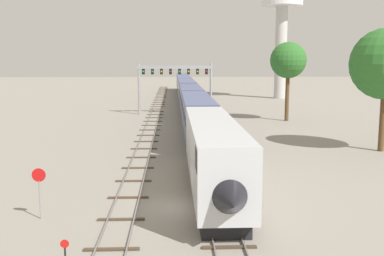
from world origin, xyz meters
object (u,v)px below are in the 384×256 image
stop_sign (39,186)px  trackside_tree_left (288,61)px  signal_gantry (175,77)px  passenger_train (188,96)px  water_tower (282,5)px

stop_sign → trackside_tree_left: trackside_tree_left is taller
stop_sign → signal_gantry: bearing=80.9°
passenger_train → signal_gantry: signal_gantry is taller
passenger_train → trackside_tree_left: 19.90m
signal_gantry → water_tower: 39.92m
trackside_tree_left → signal_gantry: bearing=151.2°
signal_gantry → trackside_tree_left: 18.39m
signal_gantry → water_tower: bearing=50.4°
passenger_train → water_tower: (21.46, 24.34, 17.83)m
passenger_train → stop_sign: bearing=-100.7°
stop_sign → trackside_tree_left: bearing=59.1°
water_tower → stop_sign: 85.38m
signal_gantry → trackside_tree_left: (15.96, -8.78, 2.52)m
water_tower → trackside_tree_left: bearing=-101.7°
passenger_train → trackside_tree_left: trackside_tree_left is taller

